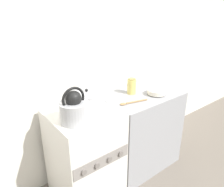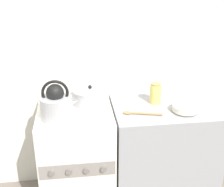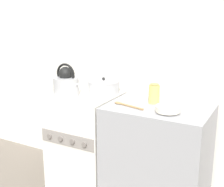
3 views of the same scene
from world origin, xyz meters
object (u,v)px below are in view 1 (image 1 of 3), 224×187
(cooking_pot, at_px, (87,98))
(enamel_bowl, at_px, (156,92))
(kettle, at_px, (74,109))
(stove, at_px, (85,155))
(storage_jar, at_px, (132,86))

(cooking_pot, relative_size, enamel_bowl, 1.56)
(kettle, relative_size, cooking_pot, 0.99)
(stove, distance_m, kettle, 0.56)
(stove, bearing_deg, enamel_bowl, -7.43)
(kettle, relative_size, enamel_bowl, 1.55)
(stove, height_order, storage_jar, storage_jar)
(stove, distance_m, storage_jar, 0.80)
(cooking_pot, bearing_deg, kettle, -137.96)
(stove, bearing_deg, storage_jar, 6.65)
(cooking_pot, height_order, storage_jar, storage_jar)
(kettle, bearing_deg, cooking_pot, 42.04)
(enamel_bowl, relative_size, storage_jar, 1.14)
(kettle, xyz_separation_m, storage_jar, (0.74, 0.17, -0.04))
(kettle, bearing_deg, enamel_bowl, -0.35)
(cooking_pot, xyz_separation_m, storage_jar, (0.50, -0.05, 0.01))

